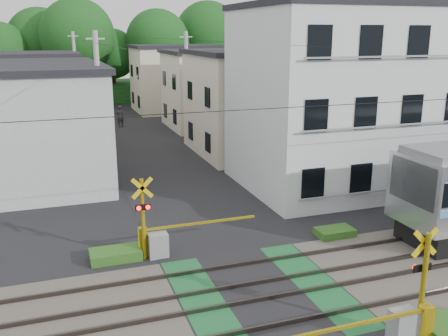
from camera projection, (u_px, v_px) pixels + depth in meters
name	position (u px, v px, depth m)	size (l,w,h in m)	color
ground	(261.00, 292.00, 15.67)	(120.00, 120.00, 0.00)	black
track_bed	(261.00, 291.00, 15.66)	(120.00, 120.00, 0.14)	#47423A
crossing_signal_near	(408.00, 318.00, 12.97)	(4.74, 0.65, 3.09)	yellow
crossing_signal_far	(155.00, 238.00, 17.99)	(4.74, 0.65, 3.09)	yellow
apartment_block	(341.00, 97.00, 25.79)	(10.20, 8.36, 9.30)	silver
houses_row	(132.00, 95.00, 38.52)	(22.07, 31.35, 6.80)	#B5B8BB
tree_hill	(96.00, 52.00, 58.14)	(40.00, 13.65, 11.75)	#194918
catenary	(428.00, 163.00, 16.63)	(60.00, 5.04, 7.00)	#2D2D33
utility_poles	(120.00, 88.00, 35.23)	(7.90, 42.00, 8.00)	#A5A5A0
pedestrian	(120.00, 116.00, 42.92)	(0.68, 0.45, 1.86)	#37303C
weed_patches	(312.00, 279.00, 16.10)	(10.25, 8.80, 0.40)	#2D5E1E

